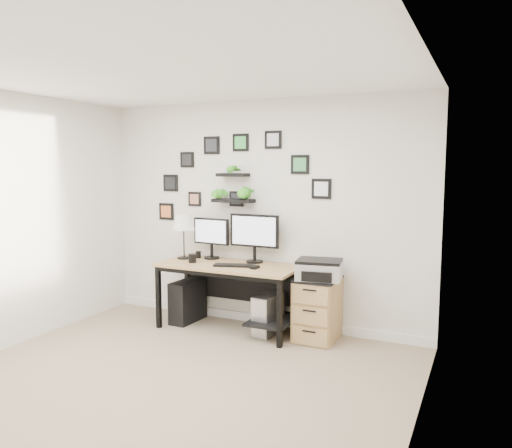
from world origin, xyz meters
The scene contains 14 objects.
room centered at (0.00, 1.98, 0.05)m, with size 4.00×4.00×4.00m.
desk centered at (-0.18, 1.67, 0.63)m, with size 1.60×0.70×0.75m.
monitor_left centered at (-0.57, 1.85, 1.03)m, with size 0.48×0.20×0.49m.
monitor_right centered at (0.00, 1.85, 1.08)m, with size 0.60×0.19×0.56m.
keyboard centered at (-0.12, 1.56, 0.76)m, with size 0.44×0.14×0.02m, color black.
mouse centered at (0.15, 1.54, 0.77)m, with size 0.07×0.10×0.03m, color black.
table_lamp centered at (-0.87, 1.72, 1.17)m, with size 0.26×0.26×0.53m.
mug centered at (-0.65, 1.55, 0.80)m, with size 0.09×0.09×0.10m, color black.
pen_cup centered at (-0.74, 1.82, 0.79)m, with size 0.06×0.06×0.08m, color black.
pc_tower_black centered at (-0.80, 1.68, 0.25)m, with size 0.22×0.49×0.49m, color black.
pc_tower_grey centered at (0.25, 1.68, 0.22)m, with size 0.24×0.46×0.44m.
file_cabinet centered at (0.80, 1.72, 0.34)m, with size 0.43×0.53×0.67m.
printer centered at (0.83, 1.68, 0.78)m, with size 0.51×0.43×0.21m.
wall_decor centered at (-0.32, 1.93, 1.68)m, with size 2.26×0.18×1.07m.
Camera 1 is at (2.40, -3.24, 1.85)m, focal length 35.00 mm.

